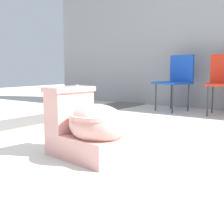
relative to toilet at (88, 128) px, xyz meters
name	(u,v)px	position (x,y,z in m)	size (l,w,h in m)	color
ground_plane	(64,150)	(-0.29, 0.05, -0.22)	(14.00, 14.00, 0.00)	beige
gravel_strip	(14,123)	(-1.59, 0.55, -0.21)	(0.56, 8.00, 0.01)	#605B56
toilet	(88,128)	(0.00, 0.00, 0.00)	(0.68, 0.46, 0.52)	#E09E93
folding_chair_left	(177,77)	(-0.53, 2.71, 0.29)	(0.55, 0.55, 0.83)	#1947B2
boulder_near	(74,104)	(-1.69, 1.69, -0.10)	(0.40, 0.30, 0.24)	#ADA899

